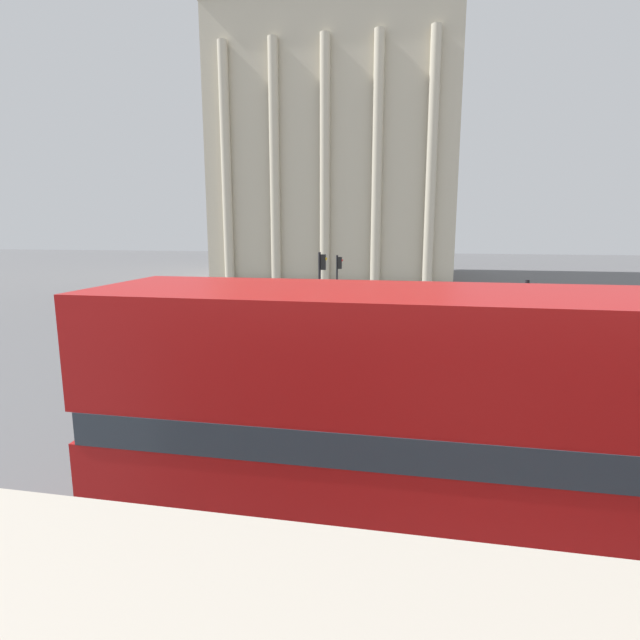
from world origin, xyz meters
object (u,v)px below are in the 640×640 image
traffic_light_far (338,275)px  plaza_building_left (339,152)px  traffic_light_near (527,326)px  pedestrian_red (330,369)px  double_decker_bus (477,429)px  traffic_light_mid (321,282)px  pedestrian_black (486,326)px

traffic_light_far → plaza_building_left: bearing=98.8°
plaza_building_left → traffic_light_near: 42.28m
plaza_building_left → pedestrian_red: size_ratio=15.05×
double_decker_bus → traffic_light_far: 23.27m
double_decker_bus → traffic_light_near: bearing=76.4°
traffic_light_near → traffic_light_far: traffic_light_near is taller
traffic_light_far → pedestrian_red: size_ratio=2.02×
traffic_light_mid → traffic_light_far: size_ratio=1.15×
traffic_light_near → traffic_light_mid: (-7.31, 8.37, 0.16)m
plaza_building_left → pedestrian_black: size_ratio=15.77×
pedestrian_black → plaza_building_left: bearing=149.3°
plaza_building_left → traffic_light_far: 26.70m
traffic_light_near → traffic_light_far: bearing=116.5°
pedestrian_red → pedestrian_black: bearing=119.5°
pedestrian_black → pedestrian_red: pedestrian_red is taller
pedestrian_red → traffic_light_far: bearing=161.6°
traffic_light_near → pedestrian_red: traffic_light_near is taller
double_decker_bus → pedestrian_black: double_decker_bus is taller
traffic_light_near → pedestrian_black: 7.78m
double_decker_bus → traffic_light_far: size_ratio=3.09×
traffic_light_near → pedestrian_red: size_ratio=2.16×
double_decker_bus → pedestrian_red: double_decker_bus is taller
pedestrian_black → pedestrian_red: 9.59m
traffic_light_mid → plaza_building_left: bearing=97.4°
traffic_light_near → traffic_light_mid: traffic_light_mid is taller
plaza_building_left → traffic_light_near: (11.33, -39.38, -10.42)m
traffic_light_near → traffic_light_mid: 11.11m
double_decker_bus → pedestrian_red: (-3.28, 7.16, -1.38)m
traffic_light_near → pedestrian_black: traffic_light_near is taller
pedestrian_red → traffic_light_mid: bearing=166.0°
double_decker_bus → pedestrian_black: bearing=84.3°
double_decker_bus → traffic_light_mid: (-5.19, 15.84, 0.22)m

